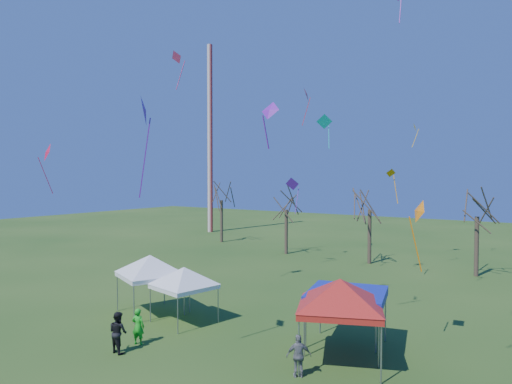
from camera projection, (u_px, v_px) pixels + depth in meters
ground at (207, 370)px, 17.60m from camera, size 140.00×140.00×0.00m
radio_mast at (210, 139)px, 60.98m from camera, size 0.70×0.70×25.00m
tree_0 at (222, 185)px, 51.71m from camera, size 3.83×3.83×8.44m
tree_1 at (286, 194)px, 43.85m from camera, size 3.42×3.42×7.54m
tree_2 at (370, 190)px, 38.92m from camera, size 3.71×3.71×8.18m
tree_3 at (477, 195)px, 33.97m from camera, size 3.59×3.59×7.91m
tent_white_west at (150, 259)px, 24.87m from camera, size 3.88×3.88×3.70m
tent_white_mid at (184, 271)px, 23.29m from camera, size 3.65×3.65×3.29m
tent_red at (340, 285)px, 18.06m from camera, size 4.17×4.17×3.97m
tent_blue at (347, 296)px, 19.74m from camera, size 3.87×3.87×2.53m
person_green at (138, 326)px, 20.30m from camera, size 0.68×0.55×1.61m
person_grey at (299, 356)px, 17.00m from camera, size 0.98×0.88×1.60m
person_dark at (118, 332)px, 19.37m from camera, size 0.89×0.72×1.75m
kite_5 at (145, 112)px, 17.24m from camera, size 1.05×1.04×3.89m
kite_22 at (391, 175)px, 31.70m from camera, size 0.96×0.94×2.45m
kite_2 at (307, 95)px, 41.43m from camera, size 1.11×1.54×3.58m
kite_11 at (324, 122)px, 32.69m from camera, size 1.30×1.08×2.51m
kite_7 at (177, 58)px, 35.13m from camera, size 1.15×0.90×3.11m
kite_13 at (293, 184)px, 37.33m from camera, size 1.24×0.87×2.98m
kite_1 at (270, 111)px, 19.70m from camera, size 0.95×0.55×2.08m
kite_19 at (415, 128)px, 34.98m from camera, size 0.58×0.76×1.93m
kite_17 at (418, 212)px, 19.68m from camera, size 0.96×1.08×3.22m
kite_14 at (46, 153)px, 32.07m from camera, size 1.48×1.13×3.63m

